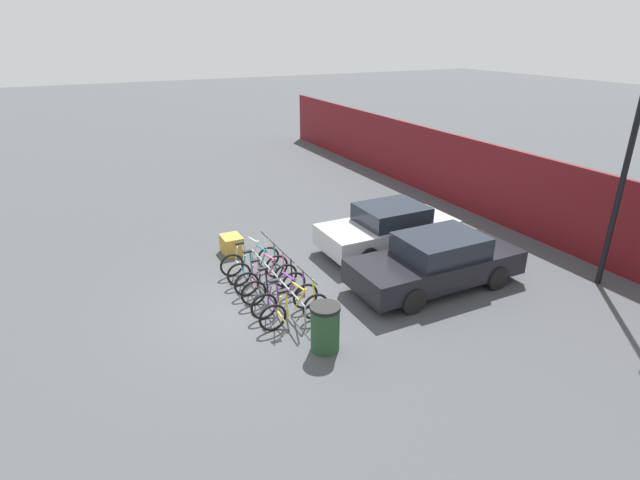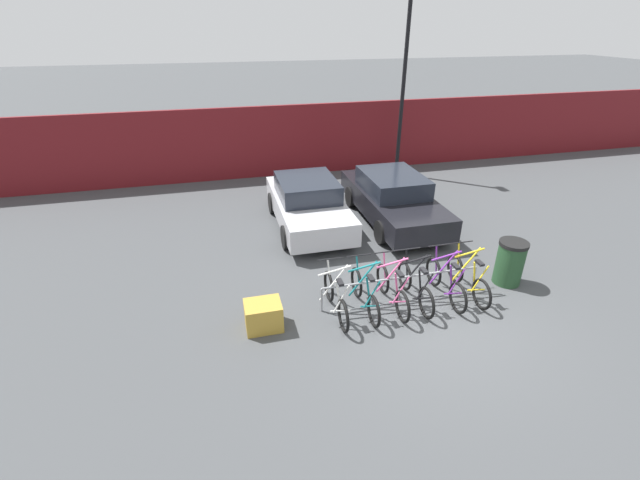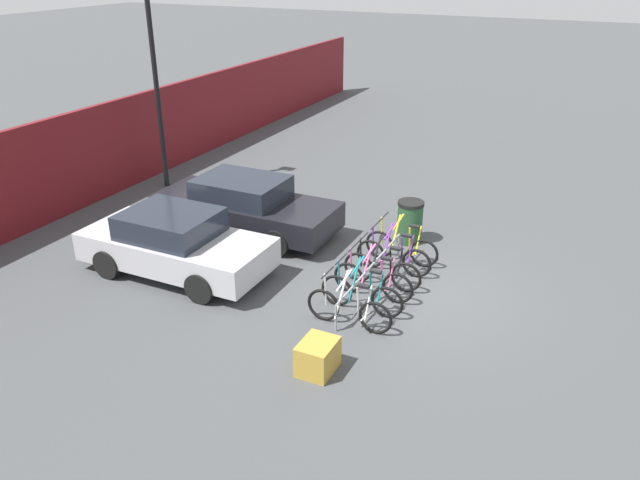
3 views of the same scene
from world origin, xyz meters
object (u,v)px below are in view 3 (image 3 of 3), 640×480
at_px(bicycle_black, 382,270).
at_px(bicycle_pink, 373,281).
at_px(car_black, 245,206).
at_px(car_silver, 175,243).
at_px(bike_rack, 371,269).
at_px(bicycle_teal, 361,294).
at_px(cargo_crate, 318,357).
at_px(lamp_post, 154,62).
at_px(trash_bin, 410,222).
at_px(bicycle_yellow, 401,247).
at_px(bicycle_purple, 393,256).
at_px(bicycle_white, 349,309).

bearing_deg(bicycle_black, bicycle_pink, 177.47).
bearing_deg(car_black, car_silver, 175.30).
bearing_deg(bike_rack, bicycle_teal, -170.28).
height_order(bicycle_teal, bicycle_pink, same).
xyz_separation_m(bicycle_black, cargo_crate, (-3.19, -0.07, -0.10)).
height_order(lamp_post, cargo_crate, lamp_post).
bearing_deg(bicycle_teal, trash_bin, 0.46).
xyz_separation_m(bicycle_black, bicycle_yellow, (1.24, 0.00, 0.00)).
relative_size(bicycle_yellow, trash_bin, 1.66).
height_order(bicycle_pink, cargo_crate, bicycle_pink).
bearing_deg(cargo_crate, bicycle_purple, 1.03).
relative_size(bike_rack, car_black, 0.77).
distance_m(bicycle_white, bicycle_black, 1.73).
bearing_deg(trash_bin, bike_rack, -179.16).
bearing_deg(cargo_crate, lamp_post, 52.38).
bearing_deg(bicycle_white, car_black, 52.66).
xyz_separation_m(bicycle_purple, trash_bin, (1.67, 0.19, 0.14)).
xyz_separation_m(car_silver, lamp_post, (4.35, 3.73, 2.93)).
bearing_deg(bicycle_purple, car_black, 82.35).
height_order(bicycle_white, lamp_post, lamp_post).
xyz_separation_m(bicycle_yellow, trash_bin, (1.13, 0.19, 0.14)).
bearing_deg(trash_bin, bicycle_white, -177.39).
bearing_deg(bicycle_black, bicycle_white, 177.47).
bearing_deg(bicycle_yellow, car_black, 88.55).
xyz_separation_m(bicycle_white, trash_bin, (4.10, 0.19, 0.14)).
relative_size(car_black, cargo_crate, 6.49).
height_order(bicycle_pink, lamp_post, lamp_post).
bearing_deg(trash_bin, car_black, 107.47).
bearing_deg(bike_rack, trash_bin, 0.84).
distance_m(bicycle_white, bicycle_yellow, 2.97).
xyz_separation_m(bicycle_teal, car_silver, (-0.23, 4.24, 0.31)).
bearing_deg(car_silver, lamp_post, 40.67).
xyz_separation_m(bicycle_pink, car_silver, (-0.83, 4.24, 0.31)).
bearing_deg(bicycle_white, bicycle_black, -1.72).
bearing_deg(car_silver, bicycle_purple, -64.30).
bearing_deg(bicycle_black, cargo_crate, 178.72).
xyz_separation_m(bike_rack, trash_bin, (2.62, 0.04, 0.03)).
bearing_deg(car_black, cargo_crate, -136.69).
distance_m(bicycle_black, trash_bin, 2.38).
height_order(bicycle_black, bicycle_yellow, same).
height_order(bicycle_white, bicycle_black, same).
bearing_deg(bicycle_pink, trash_bin, -0.13).
xyz_separation_m(car_black, trash_bin, (1.21, -3.85, -0.17)).
relative_size(bicycle_teal, bicycle_yellow, 1.00).
bearing_deg(bicycle_yellow, cargo_crate, 178.35).
relative_size(car_silver, lamp_post, 0.63).
xyz_separation_m(bicycle_teal, bicycle_purple, (1.81, 0.00, 0.00)).
bearing_deg(car_silver, bicycle_white, -95.23).
height_order(car_silver, cargo_crate, car_silver).
bearing_deg(bicycle_white, lamp_post, 57.58).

